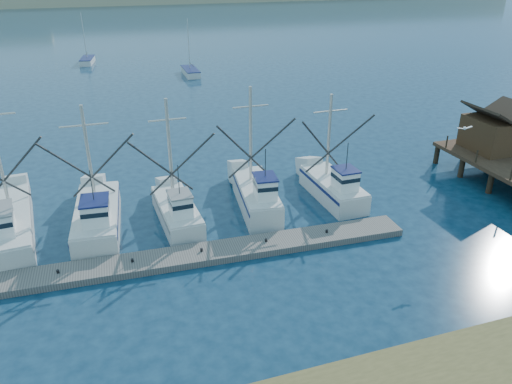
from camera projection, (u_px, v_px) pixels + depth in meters
ground at (309, 312)px, 25.04m from camera, size 500.00×500.00×0.00m
floating_dock at (150, 262)px, 28.78m from camera, size 31.67×3.37×0.42m
trawler_fleet at (125, 214)px, 32.51m from camera, size 30.60×9.83×9.03m
sailboat_near at (191, 72)px, 75.11m from camera, size 2.01×6.13×8.10m
sailboat_far at (87, 61)px, 83.22m from camera, size 2.69×5.79×8.10m
flying_gull at (465, 128)px, 31.44m from camera, size 1.09×0.20×0.20m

